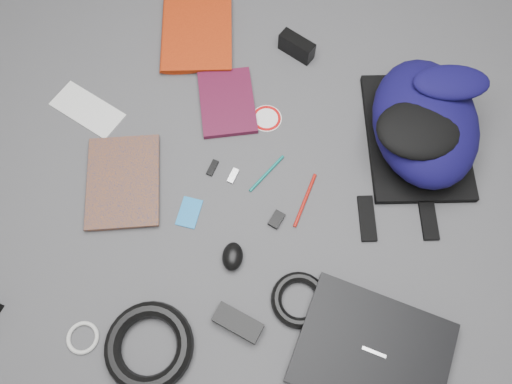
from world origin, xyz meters
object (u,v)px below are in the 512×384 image
(mouse, at_px, (233,256))
(comic_book, at_px, (87,184))
(textbook_red, at_px, (162,34))
(laptop, at_px, (372,353))
(compact_camera, at_px, (297,47))
(dvd_case, at_px, (227,102))
(backpack, at_px, (425,122))
(power_brick, at_px, (238,323))

(mouse, bearing_deg, comic_book, 157.86)
(textbook_red, bearing_deg, laptop, -60.27)
(laptop, relative_size, compact_camera, 3.18)
(textbook_red, bearing_deg, dvd_case, -50.83)
(dvd_case, xyz_separation_m, compact_camera, (0.14, 0.23, 0.02))
(backpack, height_order, laptop, backpack)
(compact_camera, bearing_deg, textbook_red, -151.12)
(textbook_red, height_order, dvd_case, textbook_red)
(backpack, xyz_separation_m, textbook_red, (-0.81, 0.11, -0.07))
(textbook_red, distance_m, comic_book, 0.52)
(comic_book, distance_m, power_brick, 0.55)
(backpack, bearing_deg, power_brick, -135.19)
(laptop, relative_size, comic_book, 1.30)
(comic_book, bearing_deg, power_brick, -45.57)
(textbook_red, bearing_deg, compact_camera, -9.70)
(compact_camera, xyz_separation_m, power_brick, (0.09, -0.81, -0.02))
(compact_camera, bearing_deg, comic_book, -105.65)
(comic_book, height_order, compact_camera, compact_camera)
(dvd_case, bearing_deg, comic_book, -152.48)
(dvd_case, bearing_deg, laptop, -69.91)
(laptop, relative_size, dvd_case, 1.60)
(dvd_case, bearing_deg, compact_camera, 33.93)
(compact_camera, bearing_deg, dvd_case, -101.65)
(textbook_red, relative_size, mouse, 3.88)
(laptop, distance_m, compact_camera, 0.88)
(laptop, distance_m, textbook_red, 1.09)
(laptop, xyz_separation_m, compact_camera, (-0.41, 0.78, 0.01))
(comic_book, distance_m, compact_camera, 0.72)
(power_brick, bearing_deg, compact_camera, 106.65)
(comic_book, xyz_separation_m, power_brick, (0.50, -0.22, 0.00))
(laptop, distance_m, comic_book, 0.85)
(compact_camera, bearing_deg, mouse, -68.61)
(backpack, relative_size, compact_camera, 3.94)
(laptop, relative_size, mouse, 4.68)
(laptop, height_order, textbook_red, laptop)
(power_brick, bearing_deg, backpack, 74.30)
(compact_camera, distance_m, power_brick, 0.82)
(backpack, relative_size, power_brick, 3.62)
(laptop, xyz_separation_m, comic_book, (-0.83, 0.19, -0.01))
(backpack, distance_m, compact_camera, 0.44)
(textbook_red, xyz_separation_m, comic_book, (-0.01, -0.52, -0.01))
(comic_book, xyz_separation_m, compact_camera, (0.42, 0.59, 0.02))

